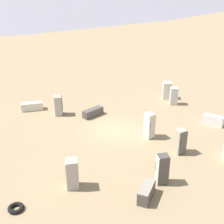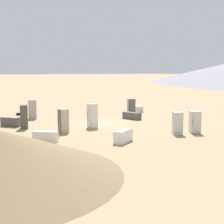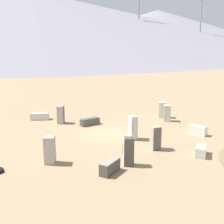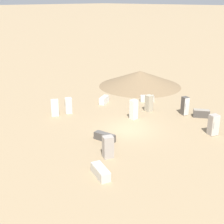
# 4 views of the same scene
# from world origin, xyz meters

# --- Properties ---
(ground_plane) EXTENTS (1000.00, 1000.00, 0.00)m
(ground_plane) POSITION_xyz_m (0.00, 0.00, 0.00)
(ground_plane) COLOR #9E8460
(mountain_ridge_0) EXTENTS (213.68, 213.68, 31.57)m
(mountain_ridge_0) POSITION_xyz_m (-154.93, -210.21, 15.79)
(mountain_ridge_0) COLOR gray
(mountain_ridge_0) RESTS_ON ground_plane
(mountain_ridge_1) EXTENTS (353.58, 353.58, 41.45)m
(mountain_ridge_1) POSITION_xyz_m (-43.01, -213.00, 20.72)
(mountain_ridge_1) COLOR gray
(mountain_ridge_1) RESTS_ON ground_plane
(power_pylon_0) EXTENTS (11.28, 3.87, 32.23)m
(power_pylon_0) POSITION_xyz_m (-98.12, -95.14, 10.02)
(power_pylon_0) COLOR gray
(power_pylon_0) RESTS_ON ground_plane
(power_pylon_1) EXTENTS (12.03, 4.12, 34.37)m
(power_pylon_1) POSITION_xyz_m (-75.02, -114.24, 10.69)
(power_pylon_1) COLOR gray
(power_pylon_1) RESTS_ON ground_plane
(discarded_fridge_0) EXTENTS (1.19, 1.70, 0.78)m
(discarded_fridge_0) POSITION_xyz_m (-6.98, 3.90, 0.39)
(discarded_fridge_0) COLOR white
(discarded_fridge_0) RESTS_ON ground_plane
(discarded_fridge_1) EXTENTS (0.72, 0.73, 1.75)m
(discarded_fridge_1) POSITION_xyz_m (-1.71, 5.23, 0.87)
(discarded_fridge_1) COLOR #B2A88E
(discarded_fridge_1) RESTS_ON ground_plane
(discarded_fridge_2) EXTENTS (1.94, 0.84, 0.65)m
(discarded_fridge_2) POSITION_xyz_m (-0.05, -3.06, 0.32)
(discarded_fridge_2) COLOR #4C4742
(discarded_fridge_2) RESTS_ON ground_plane
(discarded_fridge_3) EXTENTS (1.59, 1.57, 0.70)m
(discarded_fridge_3) POSITION_xyz_m (-3.82, 7.74, 0.35)
(discarded_fridge_3) COLOR silver
(discarded_fridge_3) RESTS_ON ground_plane
(discarded_fridge_4) EXTENTS (1.04, 1.03, 1.62)m
(discarded_fridge_4) POSITION_xyz_m (-7.87, -2.24, 0.81)
(discarded_fridge_4) COLOR silver
(discarded_fridge_4) RESTS_ON ground_plane
(discarded_fridge_5) EXTENTS (0.62, 0.76, 1.94)m
(discarded_fridge_5) POSITION_xyz_m (-1.46, 2.44, 0.97)
(discarded_fridge_5) COLOR silver
(discarded_fridge_5) RESTS_ON ground_plane
(discarded_fridge_6) EXTENTS (0.91, 0.91, 1.61)m
(discarded_fridge_6) POSITION_xyz_m (-7.39, -0.86, 0.80)
(discarded_fridge_6) COLOR silver
(discarded_fridge_6) RESTS_ON ground_plane
(discarded_fridge_7) EXTENTS (1.65, 1.34, 0.78)m
(discarded_fridge_7) POSITION_xyz_m (3.17, 7.40, 0.39)
(discarded_fridge_7) COLOR #4C4742
(discarded_fridge_7) RESTS_ON ground_plane
(discarded_fridge_8) EXTENTS (1.98, 1.31, 0.69)m
(discarded_fridge_8) POSITION_xyz_m (3.65, -7.22, 0.34)
(discarded_fridge_8) COLOR beige
(discarded_fridge_8) RESTS_ON ground_plane
(discarded_fridge_9) EXTENTS (0.91, 0.95, 1.70)m
(discarded_fridge_9) POSITION_xyz_m (2.17, -4.96, 0.85)
(discarded_fridge_9) COLOR #A89E93
(discarded_fridge_9) RESTS_ON ground_plane
(discarded_fridge_10) EXTENTS (0.83, 0.78, 1.87)m
(discarded_fridge_10) POSITION_xyz_m (1.56, 6.89, 0.93)
(discarded_fridge_10) COLOR #4C4742
(discarded_fridge_10) RESTS_ON ground_plane
(discarded_fridge_11) EXTENTS (0.94, 0.96, 1.83)m
(discarded_fridge_11) POSITION_xyz_m (5.96, 4.22, 0.91)
(discarded_fridge_11) COLOR #A89E93
(discarded_fridge_11) RESTS_ON ground_plane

